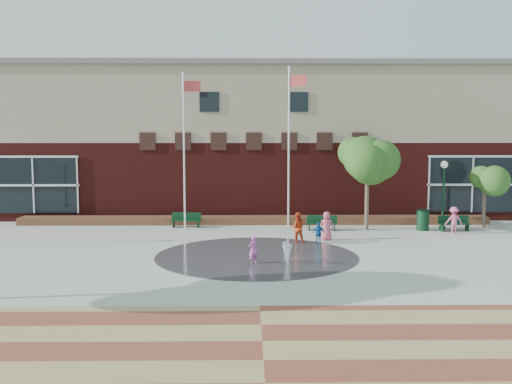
{
  "coord_description": "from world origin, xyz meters",
  "views": [
    {
      "loc": [
        -0.35,
        -21.43,
        5.28
      ],
      "look_at": [
        0.0,
        4.0,
        2.6
      ],
      "focal_mm": 42.0,
      "sensor_mm": 36.0,
      "label": 1
    }
  ],
  "objects_px": {
    "flagpole_right": "(290,138)",
    "bench_left": "(186,223)",
    "trash_can": "(423,220)",
    "child_splash": "(253,250)",
    "flagpole_left": "(185,143)"
  },
  "relations": [
    {
      "from": "flagpole_left",
      "to": "trash_can",
      "type": "height_order",
      "value": "flagpole_left"
    },
    {
      "from": "flagpole_right",
      "to": "bench_left",
      "type": "xyz_separation_m",
      "value": [
        -5.59,
        -0.43,
        -4.56
      ]
    },
    {
      "from": "flagpole_right",
      "to": "trash_can",
      "type": "relative_size",
      "value": 7.83
    },
    {
      "from": "flagpole_left",
      "to": "trash_can",
      "type": "bearing_deg",
      "value": -3.92
    },
    {
      "from": "flagpole_left",
      "to": "bench_left",
      "type": "bearing_deg",
      "value": 92.58
    },
    {
      "from": "flagpole_right",
      "to": "trash_can",
      "type": "distance_m",
      "value": 8.23
    },
    {
      "from": "flagpole_left",
      "to": "trash_can",
      "type": "distance_m",
      "value": 13.01
    },
    {
      "from": "flagpole_right",
      "to": "child_splash",
      "type": "height_order",
      "value": "flagpole_right"
    },
    {
      "from": "flagpole_left",
      "to": "child_splash",
      "type": "height_order",
      "value": "flagpole_left"
    },
    {
      "from": "flagpole_left",
      "to": "bench_left",
      "type": "relative_size",
      "value": 5.01
    },
    {
      "from": "child_splash",
      "to": "flagpole_left",
      "type": "bearing_deg",
      "value": -99.23
    },
    {
      "from": "bench_left",
      "to": "trash_can",
      "type": "distance_m",
      "value": 12.52
    },
    {
      "from": "flagpole_right",
      "to": "bench_left",
      "type": "distance_m",
      "value": 7.23
    },
    {
      "from": "bench_left",
      "to": "trash_can",
      "type": "bearing_deg",
      "value": 0.24
    },
    {
      "from": "bench_left",
      "to": "child_splash",
      "type": "bearing_deg",
      "value": -62.73
    }
  ]
}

